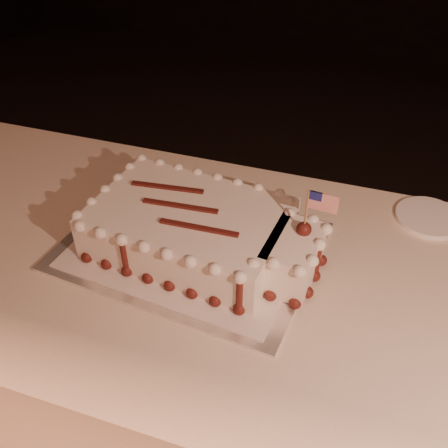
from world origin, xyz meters
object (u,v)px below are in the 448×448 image
(sheet_cake, at_px, (201,231))
(banquet_table, at_px, (257,377))
(side_plate, at_px, (429,217))
(cake_board, at_px, (191,246))

(sheet_cake, bearing_deg, banquet_table, -12.07)
(banquet_table, relative_size, sheet_cake, 4.47)
(sheet_cake, relative_size, side_plate, 3.42)
(banquet_table, distance_m, cake_board, 0.42)
(banquet_table, height_order, sheet_cake, sheet_cake)
(banquet_table, relative_size, cake_board, 4.35)
(banquet_table, distance_m, sheet_cake, 0.46)
(sheet_cake, xyz_separation_m, side_plate, (0.48, 0.28, -0.05))
(sheet_cake, bearing_deg, side_plate, 30.08)
(banquet_table, xyz_separation_m, side_plate, (0.33, 0.31, 0.38))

